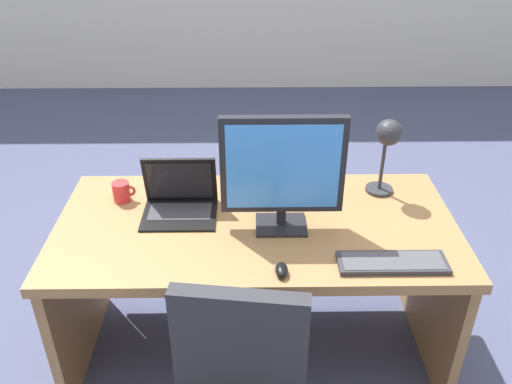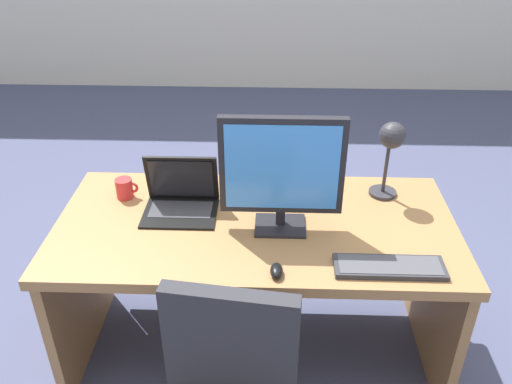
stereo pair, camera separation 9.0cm
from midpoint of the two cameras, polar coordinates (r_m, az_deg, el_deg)
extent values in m
plane|color=#474C6B|center=(3.80, -0.98, 0.46)|extent=(12.00, 12.00, 0.00)
cube|color=#9E7042|center=(2.16, -1.18, -3.77)|extent=(1.62, 0.78, 0.04)
cube|color=#9E7042|center=(2.52, -19.63, -10.46)|extent=(0.04, 0.69, 0.68)
cube|color=#9E7042|center=(2.51, 17.54, -10.25)|extent=(0.04, 0.69, 0.68)
cube|color=#9E7042|center=(2.59, -1.07, -6.00)|extent=(1.42, 0.02, 0.48)
cube|color=black|center=(2.12, 1.49, -3.56)|extent=(0.20, 0.16, 0.01)
cube|color=black|center=(2.11, 1.49, -2.51)|extent=(0.04, 0.02, 0.07)
cube|color=black|center=(1.98, 1.59, 2.87)|extent=(0.47, 0.04, 0.39)
cube|color=#3F8CEA|center=(1.97, 1.61, 2.60)|extent=(0.42, 0.00, 0.34)
cube|color=black|center=(2.22, -9.33, -2.45)|extent=(0.30, 0.23, 0.01)
cube|color=#38383D|center=(2.23, -9.29, -2.07)|extent=(0.26, 0.13, 0.00)
cube|color=black|center=(2.24, -9.27, 1.31)|extent=(0.30, 0.06, 0.22)
cube|color=black|center=(2.23, -9.30, 1.17)|extent=(0.27, 0.04, 0.18)
cube|color=#2D2D33|center=(1.98, 13.14, -7.42)|extent=(0.39, 0.12, 0.02)
cube|color=#47474C|center=(1.97, 13.17, -7.17)|extent=(0.36, 0.11, 0.00)
ellipsoid|color=black|center=(1.88, 1.38, -8.37)|extent=(0.05, 0.08, 0.04)
cylinder|color=#2D2D33|center=(2.41, 12.01, 0.27)|extent=(0.12, 0.12, 0.01)
cylinder|color=#2D2D33|center=(2.35, 12.35, 2.96)|extent=(0.02, 0.02, 0.24)
sphere|color=#2D2D33|center=(2.25, 12.95, 6.22)|extent=(0.11, 0.11, 0.11)
cylinder|color=red|center=(2.35, -15.30, 0.02)|extent=(0.07, 0.07, 0.09)
torus|color=red|center=(2.34, -14.45, 0.11)|extent=(0.05, 0.01, 0.05)
cube|color=#2D2D33|center=(1.78, -3.26, -16.25)|extent=(0.44, 0.11, 0.45)
camera|label=1|loc=(0.04, -91.21, -0.73)|focal=37.33mm
camera|label=2|loc=(0.04, 88.79, 0.73)|focal=37.33mm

